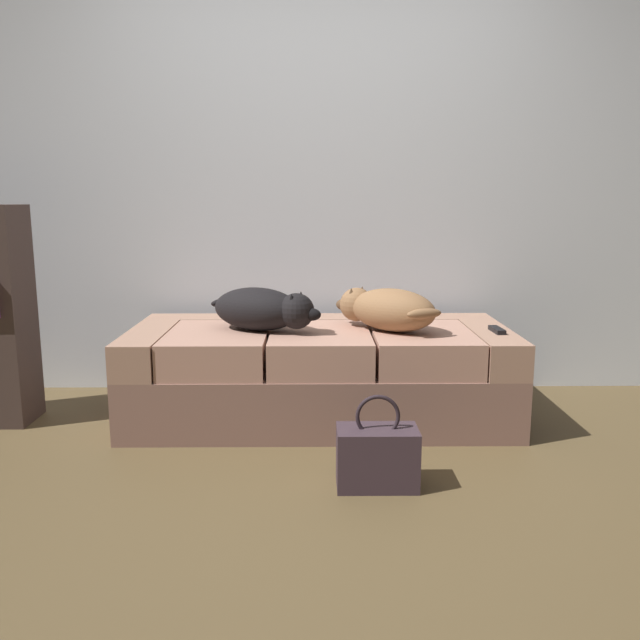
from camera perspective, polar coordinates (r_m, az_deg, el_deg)
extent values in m
plane|color=brown|center=(2.55, 0.23, -15.73)|extent=(10.00, 10.00, 0.00)
cube|color=silver|center=(3.91, -0.10, 14.49)|extent=(6.40, 0.10, 2.80)
cube|color=#856053|center=(3.44, -0.01, -6.00)|extent=(1.93, 0.87, 0.30)
cube|color=#A07862|center=(3.48, -14.43, -2.10)|extent=(0.20, 0.87, 0.18)
cube|color=#A07862|center=(3.50, 14.34, -2.04)|extent=(0.20, 0.87, 0.18)
cube|color=#A07862|center=(3.71, -0.06, -1.00)|extent=(1.53, 0.20, 0.18)
cube|color=tan|center=(3.32, -8.86, -2.51)|extent=(0.50, 0.65, 0.18)
cube|color=tan|center=(3.28, 0.01, -2.52)|extent=(0.50, 0.65, 0.18)
cube|color=tan|center=(3.33, 8.85, -2.47)|extent=(0.50, 0.65, 0.18)
ellipsoid|color=black|center=(3.31, -5.51, 0.97)|extent=(0.54, 0.45, 0.22)
sphere|color=black|center=(3.20, -2.06, 0.78)|extent=(0.18, 0.18, 0.18)
ellipsoid|color=black|center=(3.16, -0.78, 0.49)|extent=(0.12, 0.10, 0.06)
cone|color=black|center=(3.23, -1.67, 2.07)|extent=(0.05, 0.05, 0.05)
cone|color=black|center=(3.14, -2.48, 1.84)|extent=(0.05, 0.05, 0.05)
ellipsoid|color=black|center=(3.46, -8.08, 1.52)|extent=(0.18, 0.15, 0.05)
ellipsoid|color=olive|center=(3.29, 6.34, 0.88)|extent=(0.53, 0.50, 0.21)
sphere|color=olive|center=(3.41, 3.20, 1.36)|extent=(0.18, 0.18, 0.18)
ellipsoid|color=brown|center=(3.46, 2.14, 1.33)|extent=(0.12, 0.12, 0.06)
cone|color=brown|center=(3.36, 2.73, 2.37)|extent=(0.04, 0.04, 0.05)
cone|color=brown|center=(3.44, 3.69, 2.54)|extent=(0.04, 0.04, 0.05)
ellipsoid|color=olive|center=(3.13, 9.06, 0.53)|extent=(0.19, 0.11, 0.05)
cube|color=black|center=(3.37, 15.14, -0.84)|extent=(0.05, 0.15, 0.02)
cube|color=#3A2B33|center=(2.66, 4.99, -11.83)|extent=(0.32, 0.18, 0.24)
torus|color=#281E24|center=(2.60, 5.05, -8.35)|extent=(0.18, 0.02, 0.18)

